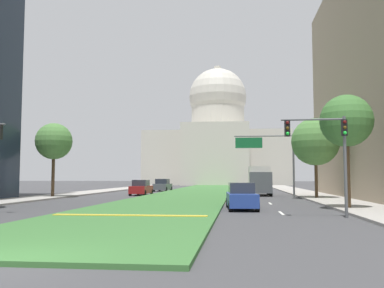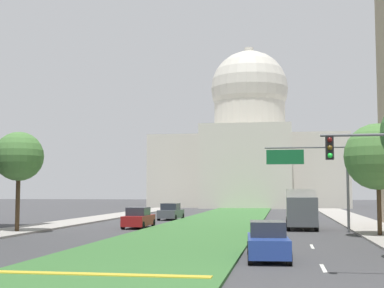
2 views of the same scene
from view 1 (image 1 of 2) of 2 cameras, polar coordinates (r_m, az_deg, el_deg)
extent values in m
plane|color=#3D3D3F|center=(60.52, 1.16, -6.38)|extent=(260.00, 260.00, 0.00)
cube|color=#386B33|center=(55.46, 0.69, -6.49)|extent=(8.70, 91.46, 0.14)
cube|color=gold|center=(21.62, -8.44, -9.50)|extent=(7.83, 0.50, 0.04)
cube|color=silver|center=(25.03, 11.97, -9.10)|extent=(0.16, 2.40, 0.01)
cube|color=silver|center=(33.66, 10.51, -7.89)|extent=(0.16, 2.40, 0.01)
cube|color=silver|center=(46.40, 9.37, -6.92)|extent=(0.16, 2.40, 0.01)
cube|color=silver|center=(55.89, 8.85, -6.49)|extent=(0.16, 2.40, 0.01)
cube|color=silver|center=(68.83, 8.38, -6.09)|extent=(0.16, 2.40, 0.01)
cube|color=silver|center=(74.11, 8.24, -5.97)|extent=(0.16, 2.40, 0.01)
cube|color=#9E9991|center=(53.54, -14.36, -6.42)|extent=(4.00, 91.46, 0.15)
cube|color=#9E9991|center=(50.74, 15.41, -6.52)|extent=(4.00, 91.46, 0.15)
cube|color=beige|center=(111.28, 3.52, -2.05)|extent=(35.89, 23.38, 13.26)
cube|color=beige|center=(97.65, 3.12, -1.34)|extent=(15.79, 4.00, 14.58)
cylinder|color=beige|center=(112.16, 3.50, 3.19)|extent=(13.91, 13.91, 7.25)
sphere|color=beige|center=(113.16, 3.48, 6.34)|extent=(15.17, 15.17, 15.17)
cylinder|color=beige|center=(114.63, 3.47, 9.69)|extent=(1.80, 1.80, 3.00)
cube|color=black|center=(26.25, -24.54, 1.47)|extent=(0.28, 0.24, 0.84)
cylinder|color=#515456|center=(22.96, 19.99, -2.88)|extent=(0.16, 0.16, 5.20)
cube|color=black|center=(23.09, 19.86, 2.08)|extent=(0.28, 0.24, 0.84)
sphere|color=#510F0F|center=(22.99, 19.92, 2.81)|extent=(0.18, 0.18, 0.18)
sphere|color=#4C380F|center=(22.96, 19.94, 2.12)|extent=(0.18, 0.18, 0.18)
sphere|color=#1ED838|center=(22.93, 19.96, 1.43)|extent=(0.18, 0.18, 0.18)
cylinder|color=#515456|center=(22.83, 15.92, 3.20)|extent=(3.20, 0.10, 0.10)
cube|color=black|center=(22.59, 12.74, 2.07)|extent=(0.28, 0.24, 0.84)
sphere|color=#510F0F|center=(22.49, 12.77, 2.82)|extent=(0.18, 0.18, 0.18)
sphere|color=#4C380F|center=(22.46, 12.78, 2.11)|extent=(0.18, 0.18, 0.18)
sphere|color=#1ED838|center=(22.43, 12.79, 1.40)|extent=(0.18, 0.18, 0.18)
cylinder|color=#515456|center=(44.74, 13.56, -2.80)|extent=(0.20, 0.20, 6.50)
cylinder|color=#515456|center=(44.64, 9.61, 1.07)|extent=(6.08, 0.12, 0.12)
cube|color=#146033|center=(44.47, 7.67, 0.16)|extent=(2.80, 0.08, 1.10)
cylinder|color=#4C3823|center=(28.39, 20.28, -3.60)|extent=(0.29, 0.29, 4.72)
sphere|color=#3D7033|center=(28.61, 20.11, 2.96)|extent=(3.32, 3.32, 3.32)
cylinder|color=#4C3823|center=(43.83, -18.24, -3.92)|extent=(0.31, 0.31, 4.58)
sphere|color=#4C7F3D|center=(43.97, -18.14, 0.36)|extent=(3.60, 3.60, 3.60)
cylinder|color=#4C3823|center=(40.97, 16.41, -4.28)|extent=(0.29, 0.29, 4.11)
sphere|color=#4C7F3D|center=(41.10, 16.31, 0.30)|extent=(4.45, 4.45, 4.45)
cube|color=navy|center=(27.29, 6.71, -7.46)|extent=(2.07, 4.76, 0.81)
cube|color=#282D38|center=(27.45, 6.66, -5.90)|extent=(1.69, 2.33, 0.66)
cylinder|color=black|center=(25.52, 8.84, -8.34)|extent=(0.26, 0.65, 0.64)
cylinder|color=black|center=(25.39, 5.21, -8.40)|extent=(0.26, 0.65, 0.64)
cylinder|color=black|center=(29.25, 8.01, -7.84)|extent=(0.26, 0.65, 0.64)
cylinder|color=black|center=(29.14, 4.85, -7.88)|extent=(0.26, 0.65, 0.64)
cube|color=maroon|center=(47.84, -6.86, -6.12)|extent=(1.77, 4.58, 0.82)
cube|color=#282D38|center=(47.65, -6.90, -5.24)|extent=(1.55, 2.20, 0.67)
cylinder|color=black|center=(49.82, -7.28, -6.41)|extent=(0.22, 0.64, 0.64)
cylinder|color=black|center=(49.48, -5.48, -6.43)|extent=(0.22, 0.64, 0.64)
cylinder|color=black|center=(46.26, -8.35, -6.55)|extent=(0.22, 0.64, 0.64)
cylinder|color=black|center=(45.89, -6.41, -6.59)|extent=(0.22, 0.64, 0.64)
cube|color=#4C5156|center=(60.37, -3.97, -5.77)|extent=(2.14, 4.22, 0.84)
cube|color=#282D38|center=(60.20, -4.01, -5.05)|extent=(1.78, 2.07, 0.69)
cylinder|color=black|center=(62.15, -4.40, -6.02)|extent=(0.26, 0.65, 0.64)
cylinder|color=black|center=(61.75, -2.83, -6.04)|extent=(0.26, 0.65, 0.64)
cylinder|color=black|center=(59.04, -5.17, -6.10)|extent=(0.26, 0.65, 0.64)
cylinder|color=black|center=(58.62, -3.53, -6.12)|extent=(0.26, 0.65, 0.64)
cube|color=#4C5156|center=(45.28, 9.26, -5.16)|extent=(2.30, 2.00, 2.20)
cube|color=beige|center=(48.48, 9.06, -4.69)|extent=(2.30, 4.40, 2.80)
cylinder|color=black|center=(45.37, 10.61, -6.40)|extent=(0.30, 0.90, 0.90)
cylinder|color=black|center=(45.27, 7.94, -6.44)|extent=(0.30, 0.90, 0.90)
cylinder|color=black|center=(49.66, 10.24, -6.23)|extent=(0.30, 0.90, 0.90)
cylinder|color=black|center=(49.56, 7.80, -6.26)|extent=(0.30, 0.90, 0.90)
camera|label=2|loc=(2.35, 28.98, 20.71)|focal=51.88mm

